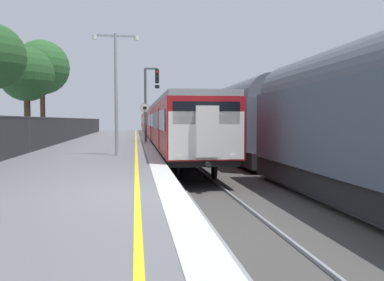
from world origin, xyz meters
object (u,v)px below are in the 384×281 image
(commuter_train_at_platform, at_px, (158,123))
(platform_lamp_mid, at_px, (116,83))
(background_tree_back, at_px, (26,76))
(speed_limit_sign, at_px, (145,118))
(background_tree_right, at_px, (42,69))
(freight_train_adjacent_track, at_px, (279,119))
(signal_gantry, at_px, (149,96))

(commuter_train_at_platform, relative_size, platform_lamp_mid, 11.97)
(commuter_train_at_platform, height_order, background_tree_back, background_tree_back)
(speed_limit_sign, height_order, background_tree_right, background_tree_right)
(platform_lamp_mid, height_order, background_tree_back, background_tree_back)
(freight_train_adjacent_track, bearing_deg, platform_lamp_mid, 176.04)
(background_tree_right, height_order, background_tree_back, background_tree_right)
(commuter_train_at_platform, height_order, platform_lamp_mid, platform_lamp_mid)
(platform_lamp_mid, bearing_deg, freight_train_adjacent_track, -3.96)
(commuter_train_at_platform, height_order, speed_limit_sign, commuter_train_at_platform)
(background_tree_right, relative_size, background_tree_back, 1.27)
(platform_lamp_mid, xyz_separation_m, background_tree_back, (-6.77, 11.75, 1.50))
(platform_lamp_mid, relative_size, background_tree_right, 0.63)
(commuter_train_at_platform, xyz_separation_m, background_tree_right, (-10.52, -8.92, 4.69))
(signal_gantry, relative_size, platform_lamp_mid, 1.00)
(signal_gantry, xyz_separation_m, speed_limit_sign, (-0.36, -2.40, -1.62))
(commuter_train_at_platform, xyz_separation_m, signal_gantry, (-1.49, -16.02, 2.07))
(speed_limit_sign, height_order, platform_lamp_mid, platform_lamp_mid)
(speed_limit_sign, bearing_deg, signal_gantry, 81.49)
(freight_train_adjacent_track, height_order, signal_gantry, signal_gantry)
(background_tree_back, bearing_deg, platform_lamp_mid, -60.03)
(freight_train_adjacent_track, xyz_separation_m, background_tree_back, (-14.09, 12.26, 3.06))
(platform_lamp_mid, bearing_deg, signal_gantry, 81.00)
(signal_gantry, bearing_deg, platform_lamp_mid, -99.00)
(signal_gantry, xyz_separation_m, background_tree_right, (-9.03, 7.10, 2.62))
(commuter_train_at_platform, distance_m, signal_gantry, 16.22)
(commuter_train_at_platform, height_order, freight_train_adjacent_track, freight_train_adjacent_track)
(speed_limit_sign, xyz_separation_m, platform_lamp_mid, (-1.47, -9.13, 1.47))
(freight_train_adjacent_track, xyz_separation_m, background_tree_right, (-14.52, 19.14, 4.34))
(platform_lamp_mid, bearing_deg, commuter_train_at_platform, 83.15)
(platform_lamp_mid, distance_m, background_tree_right, 20.17)
(platform_lamp_mid, xyz_separation_m, background_tree_right, (-7.21, 18.63, 2.78))
(commuter_train_at_platform, distance_m, freight_train_adjacent_track, 28.35)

